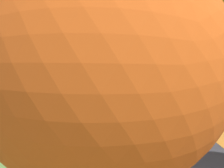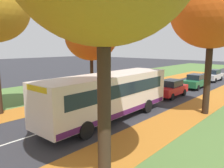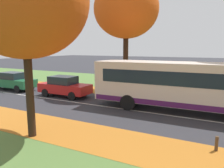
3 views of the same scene
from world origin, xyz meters
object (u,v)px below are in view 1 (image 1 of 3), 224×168
object	(u,v)px
bus	(140,82)
bollard_third	(111,163)
bollard_fourth	(98,134)
tree_right_mid	(162,12)
tree_left_near	(57,17)
tree_left_nearest	(102,68)
streetlamp_right	(191,66)
car_red_lead	(111,68)
bollard_fifth	(88,115)
tree_left_mid	(48,29)
car_silver_third_in_line	(89,50)
car_green_following	(100,58)

from	to	relation	value
bus	bollard_third	bearing A→B (deg)	-119.07
bollard_fourth	tree_right_mid	bearing A→B (deg)	50.13
tree_left_near	bollard_third	distance (m)	8.31
tree_left_nearest	tree_right_mid	size ratio (longest dim) A/B	0.95
tree_left_near	streetlamp_right	distance (m)	9.82
bollard_third	car_red_lead	world-z (taller)	car_red_lead
tree_right_mid	bollard_fifth	bearing A→B (deg)	-139.69
bollard_fifth	bus	size ratio (longest dim) A/B	0.05
bollard_third	bus	bearing A→B (deg)	60.93
tree_left_near	tree_left_mid	size ratio (longest dim) A/B	1.19
tree_left_nearest	bollard_third	size ratio (longest dim) A/B	13.63
tree_left_near	car_silver_third_in_line	xyz separation A→B (m)	(6.49, 26.12, -6.45)
bollard_third	bus	distance (m)	9.88
bollard_third	car_silver_third_in_line	size ratio (longest dim) A/B	0.16
tree_left_mid	car_green_following	distance (m)	13.04
bollard_fourth	bollard_third	bearing A→B (deg)	-89.89
streetlamp_right	bus	xyz separation A→B (m)	(-2.45, 3.52, -2.03)
tree_right_mid	bollard_third	size ratio (longest dim) A/B	14.30
bollard_fifth	car_green_following	size ratio (longest dim) A/B	0.14
bollard_fifth	car_green_following	world-z (taller)	car_green_following
tree_left_nearest	tree_right_mid	xyz separation A→B (m)	(10.73, 19.18, 0.57)
bollard_fifth	car_silver_third_in_line	world-z (taller)	car_silver_third_in_line
tree_left_near	bollard_fifth	bearing A→B (deg)	48.38
tree_left_near	car_green_following	size ratio (longest dim) A/B	2.27
tree_left_nearest	car_green_following	bearing A→B (deg)	77.33
tree_right_mid	streetlamp_right	distance (m)	9.80
bus	car_red_lead	xyz separation A→B (m)	(-0.03, 8.86, -0.89)
streetlamp_right	tree_left_mid	bearing A→B (deg)	137.90
car_red_lead	car_silver_third_in_line	bearing A→B (deg)	90.68
tree_left_nearest	car_silver_third_in_line	world-z (taller)	tree_left_nearest
tree_right_mid	bollard_fourth	world-z (taller)	tree_right_mid
bus	car_silver_third_in_line	distance (m)	21.76
tree_right_mid	streetlamp_right	bearing A→B (deg)	-101.99
tree_left_mid	car_red_lead	bearing A→B (deg)	29.17
tree_left_nearest	streetlamp_right	bearing A→B (deg)	49.09
tree_right_mid	streetlamp_right	world-z (taller)	tree_right_mid
tree_left_near	tree_right_mid	size ratio (longest dim) A/B	1.00
tree_left_nearest	tree_left_mid	xyz separation A→B (m)	(-0.59, 18.68, -0.80)
bus	car_green_following	xyz separation A→B (m)	(0.04, 14.82, -0.89)
tree_left_nearest	bollard_third	bearing A→B (deg)	72.54
tree_left_nearest	tree_left_mid	distance (m)	18.70
streetlamp_right	car_red_lead	size ratio (longest dim) A/B	1.42
tree_left_nearest	bollard_fourth	xyz separation A→B (m)	(1.61, 8.27, -6.17)
tree_left_nearest	tree_right_mid	bearing A→B (deg)	60.78
tree_left_near	streetlamp_right	bearing A→B (deg)	5.42
tree_left_nearest	bollard_fourth	size ratio (longest dim) A/B	12.91
tree_left_near	car_silver_third_in_line	bearing A→B (deg)	76.04
tree_left_nearest	car_silver_third_in_line	xyz separation A→B (m)	(6.19, 35.43, -5.71)
tree_left_nearest	tree_left_mid	size ratio (longest dim) A/B	1.13
bollard_fifth	car_green_following	bearing A→B (deg)	74.16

